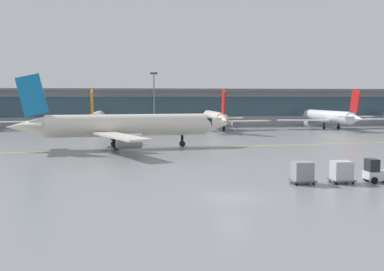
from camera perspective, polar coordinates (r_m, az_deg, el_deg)
ground_plane at (r=35.19m, az=5.08°, el=-7.61°), size 400.00×400.00×0.00m
taxiway_centreline_stripe at (r=66.84m, az=-7.89°, el=-1.71°), size 109.34×12.78×0.01m
terminal_concourse at (r=124.09m, az=-4.15°, el=3.60°), size 203.79×11.00×9.60m
gate_airplane_2 at (r=104.84m, az=-11.69°, el=2.07°), size 25.29×27.11×9.01m
gate_airplane_3 at (r=104.40m, az=2.83°, el=2.17°), size 25.51×27.37×9.08m
gate_airplane_4 at (r=113.74m, az=16.51°, el=2.22°), size 25.90×27.95×9.25m
taxiing_regional_jet at (r=68.50m, az=-8.27°, el=1.16°), size 32.64×30.16×10.81m
baggage_tug at (r=44.07m, az=21.90°, el=-4.23°), size 2.64×1.69×2.10m
cargo_dolly_lead at (r=42.61m, az=17.96°, el=-4.20°), size 2.15×1.66×1.94m
cargo_dolly_trailing at (r=41.31m, az=13.47°, el=-4.38°), size 2.15×1.66×1.94m
apron_light_mast_1 at (r=116.83m, az=-4.71°, el=4.78°), size 1.80×0.36×13.61m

